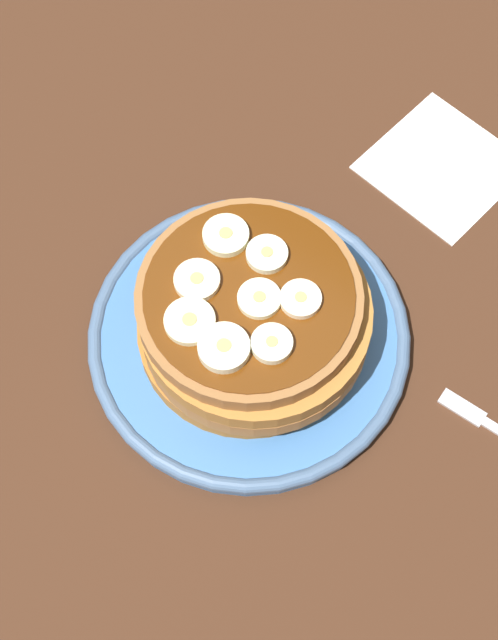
% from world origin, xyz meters
% --- Properties ---
extents(ground_plane, '(1.40, 1.40, 0.03)m').
position_xyz_m(ground_plane, '(0.00, 0.00, -0.01)').
color(ground_plane, '#422616').
extents(plate, '(0.24, 0.24, 0.02)m').
position_xyz_m(plate, '(0.00, 0.00, 0.01)').
color(plate, '#3F72B2').
rests_on(plate, ground_plane).
extents(pancake_stack, '(0.17, 0.17, 0.07)m').
position_xyz_m(pancake_stack, '(-0.00, -0.00, 0.05)').
color(pancake_stack, '#AF692B').
rests_on(pancake_stack, plate).
extents(banana_slice_0, '(0.03, 0.03, 0.01)m').
position_xyz_m(banana_slice_0, '(-0.01, 0.00, 0.08)').
color(banana_slice_0, '#F6F2C0').
rests_on(banana_slice_0, pancake_stack).
extents(banana_slice_1, '(0.03, 0.03, 0.01)m').
position_xyz_m(banana_slice_1, '(0.03, 0.01, 0.08)').
color(banana_slice_1, beige).
rests_on(banana_slice_1, pancake_stack).
extents(banana_slice_2, '(0.03, 0.03, 0.01)m').
position_xyz_m(banana_slice_2, '(0.01, -0.03, 0.08)').
color(banana_slice_2, '#EBEAC1').
rests_on(banana_slice_2, pancake_stack).
extents(banana_slice_3, '(0.03, 0.03, 0.01)m').
position_xyz_m(banana_slice_3, '(-0.03, -0.02, 0.08)').
color(banana_slice_3, '#FDE9C0').
rests_on(banana_slice_3, pancake_stack).
extents(banana_slice_4, '(0.04, 0.04, 0.01)m').
position_xyz_m(banana_slice_4, '(-0.01, 0.04, 0.08)').
color(banana_slice_4, '#EDECC6').
rests_on(banana_slice_4, pancake_stack).
extents(banana_slice_5, '(0.03, 0.03, 0.01)m').
position_xyz_m(banana_slice_5, '(0.04, -0.03, 0.08)').
color(banana_slice_5, '#EFF2BB').
rests_on(banana_slice_5, pancake_stack).
extents(banana_slice_6, '(0.03, 0.03, 0.01)m').
position_xyz_m(banana_slice_6, '(-0.03, 0.02, 0.08)').
color(banana_slice_6, '#EBE8BF').
rests_on(banana_slice_6, pancake_stack).
extents(banana_slice_7, '(0.03, 0.03, 0.01)m').
position_xyz_m(banana_slice_7, '(0.02, 0.04, 0.08)').
color(banana_slice_7, '#EFEBB8').
rests_on(banana_slice_7, pancake_stack).
extents(napkin, '(0.13, 0.13, 0.00)m').
position_xyz_m(napkin, '(-0.04, -0.23, 0.00)').
color(napkin, white).
rests_on(napkin, ground_plane).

